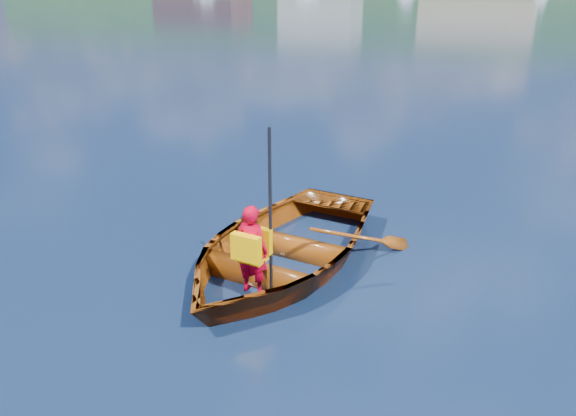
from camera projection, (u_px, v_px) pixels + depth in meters
The scene contains 3 objects.
ground at pixel (221, 241), 7.78m from camera, with size 600.00×600.00×0.00m.
rowboat at pixel (280, 247), 7.09m from camera, with size 3.16×4.07×0.78m.
child_paddler at pixel (252, 249), 6.14m from camera, with size 0.41×0.37×1.88m.
Camera 1 is at (3.33, -6.25, 3.38)m, focal length 35.00 mm.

